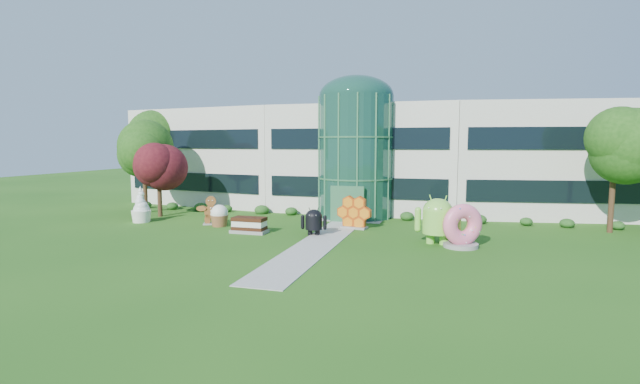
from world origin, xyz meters
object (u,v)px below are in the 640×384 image
(android_green, at_px, (438,217))
(gingerbread, at_px, (211,210))
(android_black, at_px, (314,220))
(donut, at_px, (461,225))

(android_green, relative_size, gingerbread, 1.39)
(gingerbread, bearing_deg, android_black, -36.27)
(donut, bearing_deg, android_green, 129.78)
(donut, bearing_deg, android_black, 143.88)
(android_black, xyz_separation_m, gingerbread, (-8.57, 1.87, 0.06))
(android_green, xyz_separation_m, donut, (1.36, -0.49, -0.32))
(android_green, bearing_deg, donut, -9.92)
(android_green, distance_m, gingerbread, 16.61)
(android_green, xyz_separation_m, android_black, (-7.87, 0.44, -0.61))
(donut, xyz_separation_m, gingerbread, (-17.80, 2.79, -0.22))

